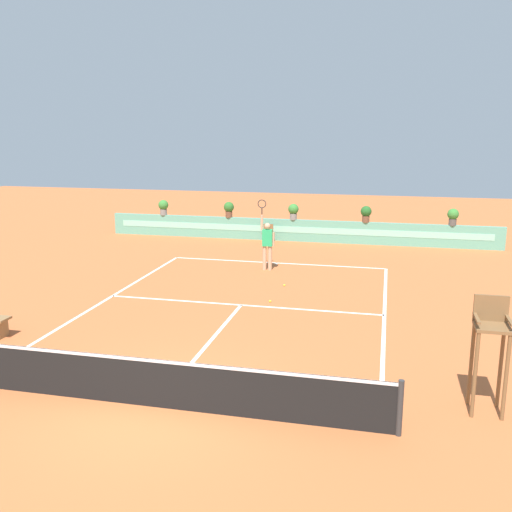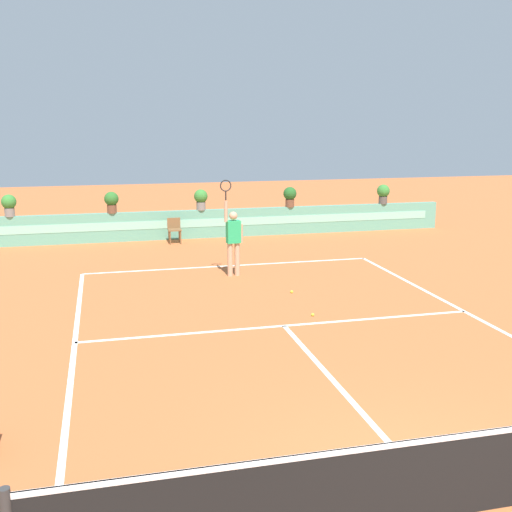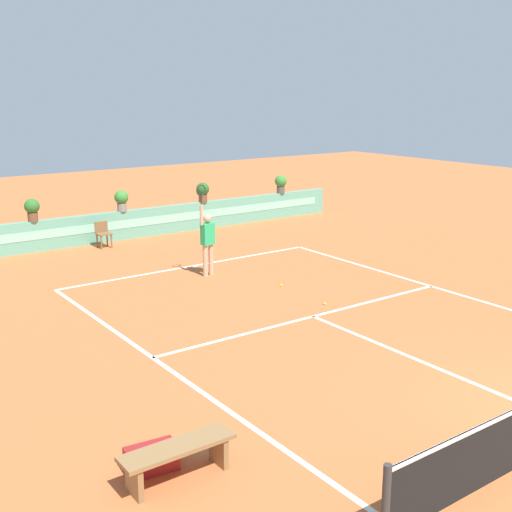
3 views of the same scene
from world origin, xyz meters
TOP-DOWN VIEW (x-y plane):
  - ground_plane at (0.00, 6.00)m, footprint 60.00×60.00m
  - court_lines at (0.00, 6.72)m, footprint 8.32×11.94m
  - back_wall_barrier at (0.00, 16.39)m, footprint 18.00×0.21m
  - ball_kid_chair at (-1.16, 15.66)m, footprint 0.44×0.44m
  - bench_courtside at (-5.72, 2.49)m, footprint 1.60×0.44m
  - gear_bag at (-5.91, 2.89)m, footprint 0.74×0.44m
  - tennis_player at (-0.15, 10.74)m, footprint 0.62×0.25m
  - tennis_ball_near_baseline at (0.77, 6.87)m, footprint 0.07×0.07m
  - tennis_ball_mid_court at (0.87, 8.71)m, footprint 0.07×0.07m
  - potted_plant_far_right at (6.81, 16.39)m, footprint 0.48×0.48m
  - potted_plant_left at (-3.19, 16.39)m, footprint 0.48×0.48m
  - potted_plant_centre at (-0.13, 16.39)m, footprint 0.48×0.48m
  - potted_plant_right at (3.14, 16.39)m, footprint 0.48×0.48m

SIDE VIEW (x-z plane):
  - ground_plane at x=0.00m, z-range 0.00..0.00m
  - court_lines at x=0.00m, z-range 0.00..0.01m
  - tennis_ball_near_baseline at x=0.77m, z-range 0.00..0.07m
  - tennis_ball_mid_court at x=0.87m, z-range 0.00..0.07m
  - gear_bag at x=-5.91m, z-range 0.00..0.36m
  - bench_courtside at x=-5.72m, z-range 0.12..0.63m
  - ball_kid_chair at x=-1.16m, z-range 0.05..0.90m
  - back_wall_barrier at x=0.00m, z-range 0.00..1.00m
  - tennis_player at x=-0.15m, z-range -0.24..2.34m
  - potted_plant_far_right at x=6.81m, z-range 1.05..1.78m
  - potted_plant_left at x=-3.19m, z-range 1.05..1.78m
  - potted_plant_centre at x=-0.13m, z-range 1.05..1.78m
  - potted_plant_right at x=3.14m, z-range 1.05..1.78m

